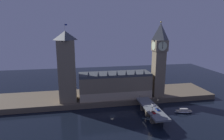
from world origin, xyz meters
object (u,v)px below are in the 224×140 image
at_px(clock_tower, 159,58).
at_px(victoria_tower, 67,67).
at_px(pedestrian_mid_walk, 159,107).
at_px(car_southbound_lead, 158,109).
at_px(boat_downstream, 184,111).
at_px(street_lamp_near, 152,110).
at_px(street_lamp_far, 139,97).
at_px(car_southbound_trail, 153,105).
at_px(street_lamp_mid, 158,102).
at_px(car_northbound_trail, 154,112).
at_px(pedestrian_near_rail, 150,111).

distance_m(clock_tower, victoria_tower, 87.39).
bearing_deg(pedestrian_mid_walk, car_southbound_lead, -123.93).
xyz_separation_m(victoria_tower, boat_downstream, (98.05, -33.79, -35.74)).
bearing_deg(street_lamp_near, street_lamp_far, 90.00).
bearing_deg(street_lamp_near, victoria_tower, 142.17).
bearing_deg(car_southbound_lead, car_southbound_trail, 90.00).
height_order(clock_tower, car_southbound_lead, clock_tower).
bearing_deg(street_lamp_far, boat_downstream, -22.33).
xyz_separation_m(victoria_tower, car_southbound_trail, (70.92, -30.62, -28.95)).
relative_size(victoria_tower, street_lamp_far, 10.61).
xyz_separation_m(clock_tower, street_lamp_far, (-24.38, -16.97, -31.75)).
distance_m(victoria_tower, street_lamp_near, 83.36).
relative_size(car_southbound_lead, pedestrian_mid_walk, 2.71).
bearing_deg(clock_tower, street_lamp_near, -117.71).
bearing_deg(street_lamp_mid, boat_downstream, 0.54).
bearing_deg(street_lamp_mid, pedestrian_mid_walk, -99.61).
bearing_deg(car_southbound_trail, street_lamp_near, -114.23).
height_order(pedestrian_mid_walk, boat_downstream, pedestrian_mid_walk).
bearing_deg(street_lamp_mid, street_lamp_far, 127.11).
height_order(clock_tower, car_southbound_trail, clock_tower).
relative_size(car_southbound_trail, boat_downstream, 0.26).
bearing_deg(street_lamp_near, pedestrian_mid_walk, 49.01).
height_order(victoria_tower, street_lamp_far, victoria_tower).
bearing_deg(victoria_tower, street_lamp_far, -17.09).
relative_size(victoria_tower, car_southbound_lead, 15.15).
relative_size(street_lamp_far, boat_downstream, 0.43).
height_order(car_northbound_trail, street_lamp_near, street_lamp_near).
relative_size(car_southbound_lead, pedestrian_near_rail, 2.71).
distance_m(car_northbound_trail, car_southbound_lead, 6.84).
xyz_separation_m(car_southbound_trail, boat_downstream, (27.13, -3.17, -6.79)).
relative_size(clock_tower, street_lamp_near, 10.15).
xyz_separation_m(car_northbound_trail, pedestrian_mid_walk, (7.75, 8.33, 0.22)).
bearing_deg(street_lamp_near, street_lamp_mid, 52.89).
relative_size(street_lamp_mid, street_lamp_far, 0.99).
relative_size(victoria_tower, street_lamp_near, 9.80).
bearing_deg(car_southbound_lead, victoria_tower, 150.44).
bearing_deg(boat_downstream, victoria_tower, 160.99).
bearing_deg(pedestrian_mid_walk, boat_downstream, 6.02).
distance_m(car_northbound_trail, street_lamp_mid, 13.86).
bearing_deg(pedestrian_near_rail, car_southbound_trail, 57.86).
xyz_separation_m(car_northbound_trail, boat_downstream, (32.30, 10.92, -6.78)).
xyz_separation_m(car_southbound_trail, pedestrian_near_rail, (-7.75, -12.34, 0.21)).
distance_m(clock_tower, boat_downstream, 53.58).
relative_size(car_southbound_lead, street_lamp_near, 0.65).
bearing_deg(victoria_tower, pedestrian_mid_walk, -26.33).
height_order(victoria_tower, pedestrian_near_rail, victoria_tower).
bearing_deg(street_lamp_far, pedestrian_mid_walk, -57.84).
bearing_deg(pedestrian_mid_walk, car_southbound_trail, 114.17).
distance_m(pedestrian_near_rail, street_lamp_far, 23.88).
xyz_separation_m(car_southbound_lead, car_southbound_trail, (-0.00, 9.60, -0.00)).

